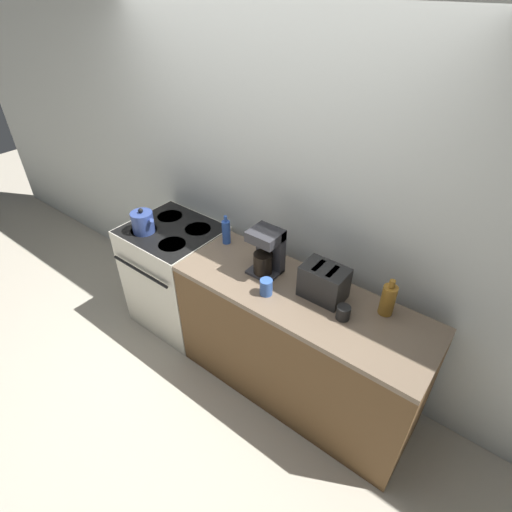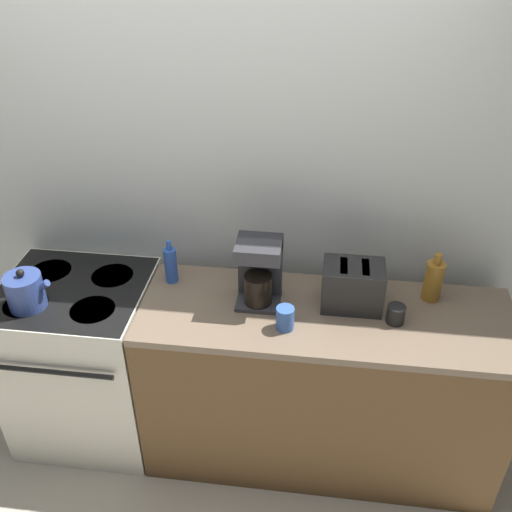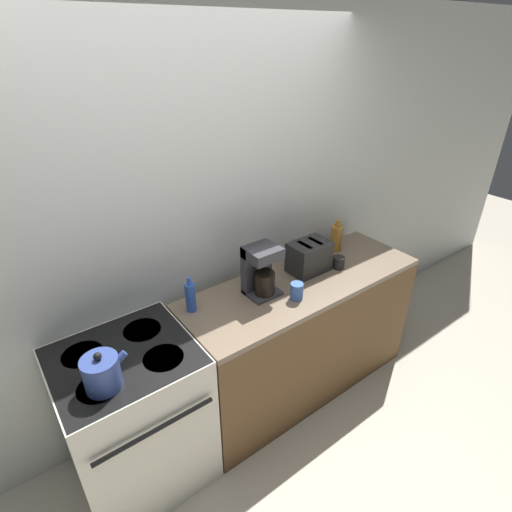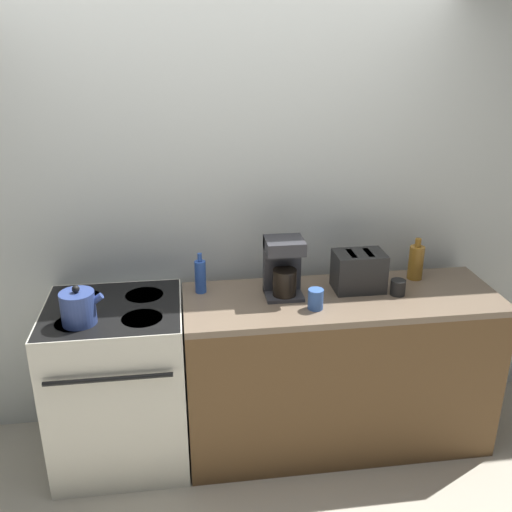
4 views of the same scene
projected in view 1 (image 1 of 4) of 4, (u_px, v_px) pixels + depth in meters
The scene contains 11 objects.
ground_plane at pixel (208, 371), 3.18m from camera, with size 12.00×12.00×0.00m, color beige.
wall_back at pixel (263, 193), 2.87m from camera, with size 8.00×0.05×2.60m.
stove at pixel (178, 275), 3.42m from camera, with size 0.72×0.69×0.94m.
counter_block at pixel (297, 345), 2.79m from camera, with size 1.73×0.60×0.94m.
kettle at pixel (143, 222), 3.07m from camera, with size 0.21×0.17×0.20m.
toaster at pixel (324, 282), 2.45m from camera, with size 0.28×0.19×0.22m.
coffee_maker at pixel (267, 250), 2.62m from camera, with size 0.20×0.18×0.33m.
bottle_amber at pixel (388, 300), 2.33m from camera, with size 0.09×0.09×0.25m.
bottle_blue at pixel (226, 232), 2.94m from camera, with size 0.06×0.06×0.23m.
cup_black at pixel (343, 313), 2.33m from camera, with size 0.08×0.08×0.09m.
cup_blue at pixel (266, 287), 2.49m from camera, with size 0.08×0.08×0.11m.
Camera 1 is at (1.55, -1.37, 2.61)m, focal length 28.00 mm.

